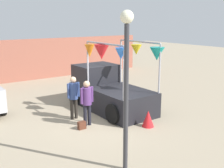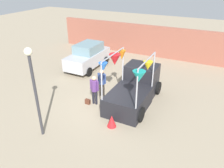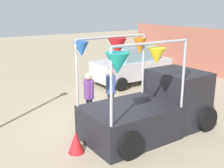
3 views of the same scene
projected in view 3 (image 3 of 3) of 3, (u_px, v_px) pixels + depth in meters
The scene contains 7 objects.
ground_plane at pixel (100, 125), 9.29m from camera, with size 60.00×60.00×0.00m, color gray.
vendor_truck at pixel (155, 104), 8.73m from camera, with size 2.56×4.19×2.96m.
parked_car at pixel (132, 65), 14.21m from camera, with size 1.88×4.00×1.88m.
person_customer at pixel (89, 92), 9.44m from camera, with size 0.53×0.34×1.68m.
person_vendor at pixel (111, 88), 9.98m from camera, with size 0.53×0.34×1.68m.
handbag at pixel (80, 115), 9.84m from camera, with size 0.28×0.16×0.28m, color #592D1E.
folded_kite_bundle_crimson at pixel (76, 142), 7.49m from camera, with size 0.44×0.44×0.60m, color red.
Camera 3 is at (7.33, -4.49, 3.80)m, focal length 45.00 mm.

